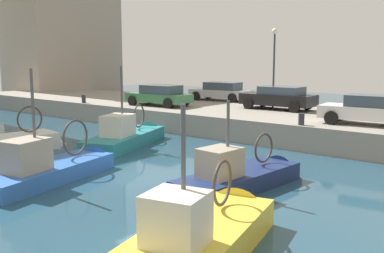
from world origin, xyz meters
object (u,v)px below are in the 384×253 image
object	(u,v)px
mooring_bollard_north	(84,99)
parked_car_green	(159,95)
fishing_boat_blue	(55,174)
quay_streetlamp	(274,54)
parked_car_black	(279,97)
parked_car_white	(371,110)
fishing_boat_teal	(129,141)
fishing_boat_white	(8,150)
mooring_bollard_mid	(301,119)
fishing_boat_yellow	(204,246)
fishing_boat_navy	(245,183)
parked_car_silver	(221,91)

from	to	relation	value
mooring_bollard_north	parked_car_green	bearing A→B (deg)	-70.17
fishing_boat_blue	quay_streetlamp	distance (m)	16.25
parked_car_black	parked_car_white	distance (m)	6.89
fishing_boat_teal	mooring_bollard_north	distance (m)	9.65
fishing_boat_blue	mooring_bollard_north	distance (m)	15.17
fishing_boat_white	mooring_bollard_mid	xyz separation A→B (m)	(8.83, -10.03, 1.34)
fishing_boat_blue	mooring_bollard_mid	xyz separation A→B (m)	(10.03, -4.69, 1.32)
fishing_boat_yellow	quay_streetlamp	world-z (taller)	quay_streetlamp
quay_streetlamp	fishing_boat_navy	bearing A→B (deg)	-154.94
fishing_boat_white	parked_car_silver	bearing A→B (deg)	-1.34
fishing_boat_blue	mooring_bollard_north	world-z (taller)	fishing_boat_blue
fishing_boat_yellow	fishing_boat_white	world-z (taller)	fishing_boat_white
fishing_boat_blue	parked_car_white	xyz separation A→B (m)	(12.04, -7.15, 1.75)
parked_car_white	parked_car_green	bearing A→B (deg)	90.46
fishing_boat_teal	mooring_bollard_mid	xyz separation A→B (m)	(3.99, -7.32, 1.33)
fishing_boat_teal	fishing_boat_yellow	size ratio (longest dim) A/B	1.06
parked_car_silver	mooring_bollard_north	bearing A→B (deg)	138.66
fishing_boat_white	mooring_bollard_north	bearing A→B (deg)	34.05
parked_car_black	fishing_boat_white	bearing A→B (deg)	155.57
fishing_boat_white	parked_car_silver	xyz separation A→B (m)	(16.04, -0.38, 1.75)
fishing_boat_yellow	fishing_boat_white	xyz separation A→B (m)	(2.62, 13.17, 0.02)
fishing_boat_teal	parked_car_black	size ratio (longest dim) A/B	1.50
fishing_boat_yellow	parked_car_black	distance (m)	17.85
mooring_bollard_mid	quay_streetlamp	bearing A→B (deg)	39.08
fishing_boat_yellow	parked_car_white	bearing A→B (deg)	2.91
parked_car_white	mooring_bollard_mid	distance (m)	3.21
fishing_boat_white	parked_car_green	size ratio (longest dim) A/B	1.31
fishing_boat_yellow	fishing_boat_white	distance (m)	13.43
parked_car_green	mooring_bollard_north	bearing A→B (deg)	109.83
fishing_boat_yellow	parked_car_silver	bearing A→B (deg)	34.44
fishing_boat_white	parked_car_white	xyz separation A→B (m)	(10.84, -12.49, 1.78)
fishing_boat_yellow	mooring_bollard_north	bearing A→B (deg)	59.11
parked_car_white	fishing_boat_navy	bearing A→B (deg)	171.35
fishing_boat_teal	parked_car_silver	distance (m)	11.57
parked_car_silver	fishing_boat_yellow	bearing A→B (deg)	-145.56
fishing_boat_teal	mooring_bollard_north	xyz separation A→B (m)	(3.99, 8.68, 1.33)
fishing_boat_blue	parked_car_white	world-z (taller)	fishing_boat_blue
parked_car_black	quay_streetlamp	xyz separation A→B (m)	(0.75, 0.79, 2.54)
fishing_boat_blue	quay_streetlamp	bearing A→B (deg)	-0.37
fishing_boat_yellow	fishing_boat_teal	bearing A→B (deg)	54.48
fishing_boat_white	parked_car_black	size ratio (longest dim) A/B	1.31
parked_car_silver	quay_streetlamp	size ratio (longest dim) A/B	0.93
fishing_boat_navy	mooring_bollard_mid	bearing A→B (deg)	9.83
parked_car_white	mooring_bollard_north	bearing A→B (deg)	96.22
fishing_boat_white	mooring_bollard_mid	bearing A→B (deg)	-48.64
parked_car_green	parked_car_white	xyz separation A→B (m)	(0.10, -13.17, 0.03)
fishing_boat_teal	fishing_boat_blue	bearing A→B (deg)	-156.48
fishing_boat_teal	fishing_boat_navy	xyz separation A→B (m)	(-2.63, -8.46, -0.02)
fishing_boat_yellow	parked_car_black	xyz separation A→B (m)	(16.35, 6.94, 1.80)
fishing_boat_navy	parked_car_black	xyz separation A→B (m)	(11.51, 4.94, 1.79)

